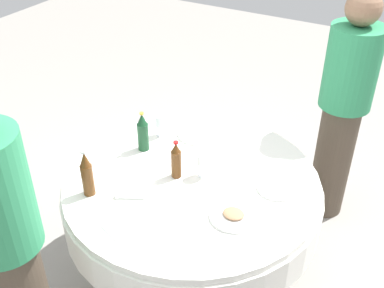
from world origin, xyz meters
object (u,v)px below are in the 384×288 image
at_px(bottle_brown_inner, 87,174).
at_px(plate_left, 197,135).
at_px(person_outer, 5,241).
at_px(wine_glass_west, 204,160).
at_px(person_inner, 343,108).
at_px(plate_rear, 233,216).
at_px(dining_table, 192,198).
at_px(plate_north, 277,188).
at_px(bottle_dark_green_south, 143,132).
at_px(wine_glass_right, 160,122).
at_px(bottle_brown_outer, 176,160).

relative_size(bottle_brown_inner, plate_left, 1.14).
bearing_deg(person_outer, plate_left, -75.70).
bearing_deg(wine_glass_west, person_inner, -119.58).
bearing_deg(bottle_brown_inner, person_inner, -125.84).
height_order(plate_rear, person_inner, person_inner).
bearing_deg(person_inner, plate_left, -112.50).
height_order(dining_table, person_outer, person_outer).
distance_m(plate_north, person_outer, 1.43).
bearing_deg(wine_glass_west, person_outer, 65.65).
height_order(bottle_brown_inner, plate_left, bottle_brown_inner).
distance_m(person_outer, person_inner, 2.22).
bearing_deg(plate_rear, bottle_dark_green_south, -21.20).
relative_size(person_outer, person_inner, 1.01).
height_order(wine_glass_west, plate_rear, wine_glass_west).
relative_size(plate_left, person_inner, 0.15).
height_order(dining_table, plate_left, plate_left).
bearing_deg(wine_glass_right, plate_rear, 147.40).
distance_m(bottle_dark_green_south, wine_glass_right, 0.19).
xyz_separation_m(bottle_brown_inner, plate_north, (-0.89, -0.55, -0.12)).
height_order(dining_table, bottle_dark_green_south, bottle_dark_green_south).
relative_size(plate_rear, person_inner, 0.15).
bearing_deg(bottle_brown_outer, dining_table, -166.00).
xyz_separation_m(dining_table, bottle_brown_outer, (0.09, 0.02, 0.26)).
relative_size(bottle_dark_green_south, bottle_brown_inner, 0.92).
xyz_separation_m(wine_glass_west, plate_left, (0.24, -0.36, -0.10)).
bearing_deg(plate_rear, bottle_brown_outer, -19.63).
height_order(plate_north, person_outer, person_outer).
xyz_separation_m(plate_rear, person_outer, (0.76, 0.78, 0.13)).
distance_m(plate_north, person_inner, 0.88).
bearing_deg(person_inner, bottle_brown_outer, -93.11).
relative_size(bottle_brown_outer, bottle_brown_inner, 0.84).
distance_m(dining_table, person_inner, 1.20).
height_order(bottle_brown_outer, bottle_brown_inner, bottle_brown_inner).
height_order(plate_rear, plate_left, plate_rear).
bearing_deg(plate_left, bottle_dark_green_south, 53.86).
bearing_deg(person_inner, dining_table, -90.00).
distance_m(bottle_brown_outer, wine_glass_west, 0.16).
bearing_deg(plate_north, wine_glass_right, -9.65).
xyz_separation_m(dining_table, bottle_dark_green_south, (0.41, -0.12, 0.27)).
xyz_separation_m(plate_north, plate_left, (0.66, -0.26, 0.00)).
xyz_separation_m(wine_glass_west, person_outer, (0.46, 1.02, 0.03)).
bearing_deg(bottle_brown_inner, wine_glass_west, -136.47).
height_order(wine_glass_west, person_outer, person_outer).
bearing_deg(bottle_dark_green_south, dining_table, 164.29).
distance_m(wine_glass_right, person_inner, 1.22).
bearing_deg(wine_glass_right, person_inner, -144.36).
xyz_separation_m(bottle_brown_outer, person_inner, (-0.68, -1.04, 0.02)).
bearing_deg(plate_north, bottle_dark_green_south, 2.53).
bearing_deg(plate_rear, plate_left, -47.51).
relative_size(dining_table, wine_glass_right, 10.34).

